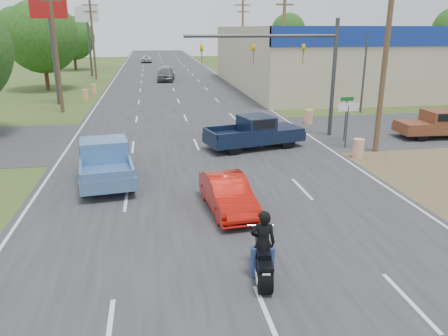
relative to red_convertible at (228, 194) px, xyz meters
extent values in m
plane|color=#2E431B|center=(-0.15, -6.29, -0.65)|extent=(200.00, 200.00, 0.00)
cube|color=#2D2D30|center=(-0.15, 33.71, -0.64)|extent=(15.00, 180.00, 0.02)
cube|color=#2D2D30|center=(-0.15, 11.71, -0.64)|extent=(120.00, 10.00, 0.02)
cube|color=brown|center=(10.85, 3.71, -0.65)|extent=(8.00, 18.00, 0.01)
cube|color=#B7A88C|center=(31.85, 33.71, 2.65)|extent=(50.00, 28.00, 6.60)
cylinder|color=#4C3823|center=(9.35, 6.71, 4.35)|extent=(0.28, 0.28, 10.00)
cylinder|color=#4C3823|center=(9.35, 24.71, 4.35)|extent=(0.28, 0.28, 10.00)
cube|color=#4C3823|center=(9.35, 24.71, 7.75)|extent=(1.60, 0.14, 0.14)
cylinder|color=#4C3823|center=(9.35, 42.71, 4.35)|extent=(0.28, 0.28, 10.00)
cube|color=#4C3823|center=(9.35, 42.71, 8.55)|extent=(2.00, 0.14, 0.14)
cube|color=#4C3823|center=(9.35, 42.71, 7.75)|extent=(1.60, 0.14, 0.14)
cylinder|color=#4C3823|center=(-9.65, 21.71, 4.35)|extent=(0.28, 0.28, 10.00)
cube|color=#4C3823|center=(-9.65, 21.71, 7.75)|extent=(1.60, 0.14, 0.14)
cylinder|color=#4C3823|center=(-9.65, 45.71, 4.35)|extent=(0.28, 0.28, 10.00)
cube|color=#4C3823|center=(-9.65, 45.71, 8.55)|extent=(2.00, 0.14, 0.14)
cube|color=#4C3823|center=(-9.65, 45.71, 7.75)|extent=(1.60, 0.14, 0.14)
cylinder|color=#422D19|center=(-13.65, 35.71, 0.97)|extent=(0.44, 0.44, 3.24)
sphere|color=#193F12|center=(-13.65, 35.71, 4.93)|extent=(7.56, 7.56, 7.56)
cylinder|color=#422D19|center=(-14.35, 59.71, 0.79)|extent=(0.44, 0.44, 2.88)
sphere|color=#193F12|center=(-14.35, 59.71, 4.31)|extent=(6.72, 6.72, 6.72)
cylinder|color=#422D19|center=(29.85, 88.71, 1.06)|extent=(0.44, 0.44, 3.42)
sphere|color=#193F12|center=(29.85, 88.71, 5.24)|extent=(7.98, 7.98, 7.98)
cylinder|color=#422D19|center=(-30.15, 88.71, 1.24)|extent=(0.44, 0.44, 3.78)
sphere|color=#193F12|center=(-30.15, 88.71, 5.86)|extent=(8.82, 8.82, 8.82)
cylinder|color=orange|center=(7.85, 5.71, -0.15)|extent=(0.56, 0.56, 1.00)
cylinder|color=orange|center=(8.25, 14.21, -0.15)|extent=(0.56, 0.56, 1.00)
cylinder|color=orange|center=(-8.65, 27.71, -0.15)|extent=(0.56, 0.56, 1.00)
cylinder|color=orange|center=(-8.35, 31.71, -0.15)|extent=(0.56, 0.56, 1.00)
cylinder|color=#3F3F44|center=(-10.65, 25.71, 3.85)|extent=(0.30, 0.30, 9.00)
cube|color=#B21414|center=(-10.65, 25.71, 7.55)|extent=(3.00, 0.35, 2.00)
cylinder|color=#3F3F44|center=(-10.65, 49.71, 3.85)|extent=(0.30, 0.30, 9.00)
cube|color=white|center=(-10.65, 49.71, 7.55)|extent=(3.00, 0.35, 2.00)
cylinder|color=#3F3F44|center=(8.05, 7.71, 0.55)|extent=(0.08, 0.08, 2.40)
cube|color=white|center=(8.05, 7.71, 1.65)|extent=(1.20, 0.05, 0.45)
cylinder|color=#3F3F44|center=(8.65, 9.21, 0.55)|extent=(0.08, 0.08, 2.40)
cube|color=#0C591E|center=(8.65, 9.21, 1.85)|extent=(0.80, 0.04, 0.22)
cylinder|color=#3F3F44|center=(8.35, 10.71, 2.85)|extent=(0.24, 0.24, 7.00)
cylinder|color=#3F3F44|center=(3.85, 10.71, 5.35)|extent=(9.00, 0.18, 0.18)
imported|color=gold|center=(6.35, 10.71, 4.90)|extent=(0.18, 0.40, 1.10)
imported|color=gold|center=(3.35, 10.71, 4.90)|extent=(0.18, 0.40, 1.10)
imported|color=gold|center=(0.35, 10.71, 4.90)|extent=(0.18, 0.40, 1.10)
imported|color=#B61108|center=(0.00, 0.00, 0.00)|extent=(1.74, 4.08, 1.31)
cylinder|color=black|center=(0.04, -5.27, -0.28)|extent=(0.46, 0.78, 0.74)
cylinder|color=black|center=(0.29, -3.67, -0.28)|extent=(0.24, 0.75, 0.74)
cube|color=black|center=(0.17, -4.44, 0.04)|extent=(0.44, 1.36, 0.34)
cube|color=black|center=(0.21, -4.17, 0.26)|extent=(0.38, 0.65, 0.25)
cube|color=black|center=(0.12, -4.78, 0.22)|extent=(0.42, 0.66, 0.11)
cylinder|color=white|center=(0.26, -3.84, 0.52)|extent=(0.73, 0.16, 0.06)
cube|color=white|center=(0.01, -5.52, -0.04)|extent=(0.20, 0.05, 0.13)
imported|color=black|center=(0.15, -4.60, 0.27)|extent=(0.73, 0.54, 1.85)
cylinder|color=black|center=(-5.82, 5.73, -0.23)|extent=(0.43, 0.89, 0.86)
cylinder|color=black|center=(-4.04, 5.97, -0.23)|extent=(0.43, 0.89, 0.86)
cylinder|color=black|center=(-5.38, 2.42, -0.23)|extent=(0.43, 0.89, 0.86)
cylinder|color=black|center=(-3.60, 2.66, -0.23)|extent=(0.43, 0.89, 0.86)
cube|color=#547EB4|center=(-4.71, 4.19, 0.01)|extent=(2.86, 5.79, 0.56)
cube|color=#547EB4|center=(-4.93, 5.85, 0.36)|extent=(2.29, 2.36, 0.19)
cube|color=#547EB4|center=(-4.72, 4.30, 0.74)|extent=(2.17, 1.91, 0.91)
cube|color=black|center=(-4.72, 4.30, 0.90)|extent=(2.17, 1.59, 0.48)
cube|color=#547EB4|center=(-4.35, 1.49, 0.44)|extent=(1.96, 0.35, 0.32)
cylinder|color=black|center=(4.36, 9.75, -0.24)|extent=(0.89, 0.50, 0.84)
cylinder|color=black|center=(4.78, 8.04, -0.24)|extent=(0.89, 0.50, 0.84)
cylinder|color=black|center=(1.19, 8.97, -0.24)|extent=(0.89, 0.50, 0.84)
cylinder|color=black|center=(1.61, 7.26, -0.24)|extent=(0.89, 0.50, 0.84)
cube|color=#111B34|center=(2.99, 8.51, 0.00)|extent=(5.78, 3.33, 0.54)
cube|color=#111B34|center=(4.57, 8.90, 0.34)|extent=(2.48, 2.42, 0.19)
cube|color=#111B34|center=(3.09, 8.53, 0.71)|extent=(2.04, 2.26, 0.89)
cube|color=black|center=(3.09, 8.53, 0.86)|extent=(1.74, 2.22, 0.47)
cube|color=#111B34|center=(0.40, 7.87, 0.41)|extent=(0.54, 1.89, 0.31)
cylinder|color=black|center=(13.14, 8.31, -0.26)|extent=(0.79, 0.32, 0.78)
cylinder|color=black|center=(13.20, 9.94, -0.26)|extent=(0.79, 0.32, 0.78)
cube|color=brown|center=(14.69, 9.07, -0.05)|extent=(5.13, 2.13, 0.51)
cube|color=brown|center=(13.17, 9.13, 0.27)|extent=(1.99, 1.92, 0.18)
cube|color=brown|center=(14.59, 9.07, 0.61)|extent=(1.58, 1.84, 0.83)
cube|color=black|center=(14.59, 9.07, 0.76)|extent=(1.28, 1.87, 0.44)
imported|color=#57575C|center=(-0.65, 42.10, 0.19)|extent=(2.48, 5.14, 1.69)
imported|color=#B8B8BD|center=(-0.39, 48.04, 0.01)|extent=(2.42, 4.77, 1.33)
imported|color=silver|center=(-3.23, 74.51, -0.01)|extent=(2.21, 4.65, 1.28)
camera|label=1|loc=(-2.55, -14.62, 5.77)|focal=35.00mm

